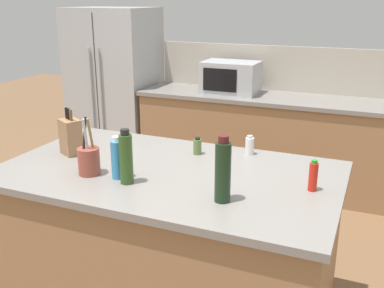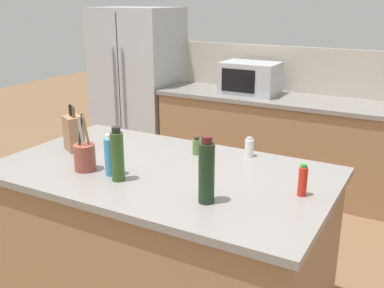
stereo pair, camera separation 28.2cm
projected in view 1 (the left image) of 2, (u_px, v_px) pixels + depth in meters
name	position (u px, v px, depth m)	size (l,w,h in m)	color
back_counter_run	(292.00, 144.00, 4.49)	(3.14, 0.66, 0.94)	#936B47
wall_backsplash	(302.00, 70.00, 4.55)	(3.10, 0.03, 0.46)	#B2A899
kitchen_island	(169.00, 243.00, 2.68)	(1.91, 1.11, 0.94)	#936B47
refrigerator	(115.00, 87.00, 5.18)	(0.92, 0.75, 1.77)	#ADB2B7
microwave	(231.00, 77.00, 4.54)	(0.56, 0.39, 0.32)	#ADB2B7
knife_block	(71.00, 136.00, 2.76)	(0.16, 0.15, 0.29)	#936B47
utensil_crock	(89.00, 160.00, 2.45)	(0.12, 0.12, 0.32)	brown
olive_oil_bottle	(126.00, 158.00, 2.32)	(0.07, 0.07, 0.29)	#2D4C1E
wine_bottle	(223.00, 171.00, 2.10)	(0.08, 0.08, 0.33)	black
dish_soap_bottle	(117.00, 159.00, 2.39)	(0.07, 0.07, 0.23)	#3384BC
spice_jar_oregano	(197.00, 146.00, 2.78)	(0.05, 0.05, 0.11)	#567038
hot_sauce_bottle	(313.00, 176.00, 2.24)	(0.04, 0.04, 0.16)	red
salt_shaker	(250.00, 146.00, 2.77)	(0.05, 0.05, 0.12)	silver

